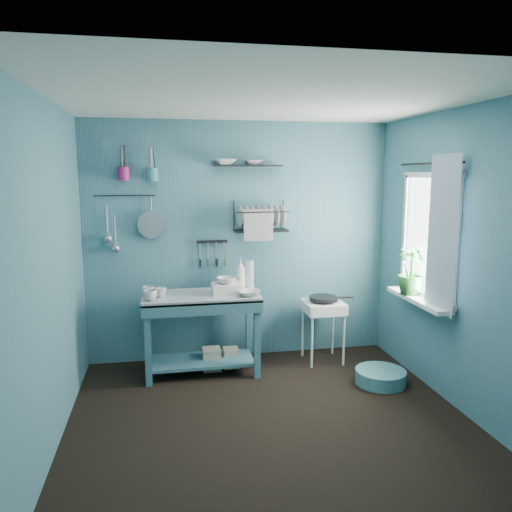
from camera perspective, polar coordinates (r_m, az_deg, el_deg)
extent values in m
plane|color=black|center=(4.24, 1.55, -18.15)|extent=(3.20, 3.20, 0.00)
plane|color=silver|center=(3.80, 1.72, 17.53)|extent=(3.20, 3.20, 0.00)
plane|color=#396A76|center=(5.29, -1.84, 1.65)|extent=(3.20, 0.00, 3.20)
plane|color=#396A76|center=(2.43, 9.28, -7.78)|extent=(3.20, 0.00, 3.20)
plane|color=#396A76|center=(3.83, -22.50, -2.05)|extent=(0.00, 3.00, 3.00)
plane|color=#396A76|center=(4.45, 22.20, -0.51)|extent=(0.00, 3.00, 3.00)
cube|color=#356671|center=(5.02, -6.24, -8.80)|extent=(1.20, 0.71, 0.80)
imported|color=beige|center=(4.73, -12.00, -4.42)|extent=(0.12, 0.12, 0.10)
imported|color=beige|center=(4.82, -10.79, -4.13)|extent=(0.14, 0.14, 0.09)
imported|color=beige|center=(4.88, -12.20, -3.99)|extent=(0.17, 0.17, 0.10)
cube|color=silver|center=(4.90, -3.39, -3.73)|extent=(0.28, 0.22, 0.10)
imported|color=beige|center=(4.88, -3.40, -2.81)|extent=(0.19, 0.19, 0.06)
imported|color=silver|center=(5.11, -1.83, -2.02)|extent=(0.11, 0.12, 0.30)
cylinder|color=silver|center=(5.15, -0.76, -2.04)|extent=(0.09, 0.09, 0.28)
imported|color=beige|center=(4.81, -0.82, -4.25)|extent=(0.22, 0.22, 0.05)
cube|color=white|center=(5.36, 7.65, -8.52)|extent=(0.42, 0.42, 0.64)
cylinder|color=black|center=(5.26, 7.73, -4.80)|extent=(0.30, 0.30, 0.03)
cube|color=black|center=(5.22, -5.04, 1.64)|extent=(0.32, 0.04, 0.03)
cube|color=black|center=(5.16, 0.56, 4.59)|extent=(0.55, 0.25, 0.32)
cube|color=black|center=(5.15, -0.96, 10.28)|extent=(0.71, 0.23, 0.01)
imported|color=beige|center=(5.12, -3.59, 9.90)|extent=(0.25, 0.25, 0.06)
imported|color=beige|center=(5.16, -0.27, 10.49)|extent=(0.22, 0.22, 0.05)
cylinder|color=#A31E61|center=(5.11, -14.89, 9.08)|extent=(0.11, 0.11, 0.13)
cylinder|color=teal|center=(5.10, -11.72, 9.10)|extent=(0.11, 0.11, 0.13)
cylinder|color=#9D9FA5|center=(5.15, -11.84, 3.55)|extent=(0.28, 0.03, 0.28)
cylinder|color=#9D9FA5|center=(5.18, -16.65, 3.83)|extent=(0.01, 0.01, 0.30)
cylinder|color=#9D9FA5|center=(5.19, -15.81, 2.75)|extent=(0.01, 0.01, 0.30)
cylinder|color=black|center=(5.16, -14.79, 6.69)|extent=(0.60, 0.01, 0.01)
plane|color=white|center=(4.80, 19.26, 2.15)|extent=(0.00, 1.10, 1.10)
cube|color=white|center=(4.86, 18.02, -4.78)|extent=(0.16, 0.95, 0.04)
plane|color=silver|center=(4.51, 20.47, 2.28)|extent=(0.00, 1.35, 1.35)
cylinder|color=black|center=(4.75, 19.21, 9.95)|extent=(0.02, 1.05, 0.02)
imported|color=#2D712D|center=(4.92, 17.26, -1.69)|extent=(0.26, 0.26, 0.44)
cube|color=gray|center=(5.17, -5.09, -11.64)|extent=(0.18, 0.18, 0.22)
cube|color=gray|center=(5.22, -2.90, -11.51)|extent=(0.15, 0.15, 0.20)
cylinder|color=teal|center=(4.99, 14.05, -13.24)|extent=(0.48, 0.48, 0.13)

